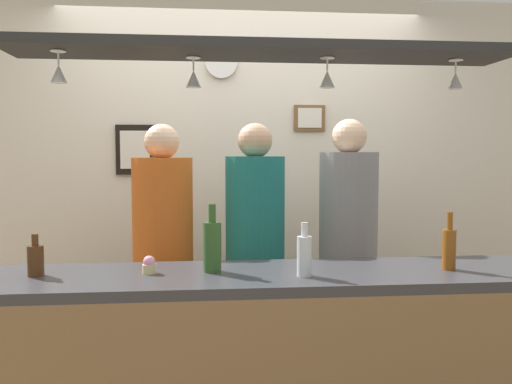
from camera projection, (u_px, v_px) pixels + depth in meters
back_wall at (242, 184)px, 3.74m from camera, size 4.40×0.06×2.60m
bar_counter at (270, 357)px, 2.19m from camera, size 2.70×0.55×1.00m
overhead_glass_rack at (265, 51)px, 2.30m from camera, size 2.20×0.36×0.04m
hanging_wineglass_far_left at (59, 73)px, 2.19m from camera, size 0.07×0.07×0.13m
hanging_wineglass_left at (194, 78)px, 2.34m from camera, size 0.07×0.07×0.13m
hanging_wineglass_center_left at (327, 78)px, 2.35m from camera, size 0.07×0.07×0.13m
hanging_wineglass_center at (455, 80)px, 2.40m from camera, size 0.07×0.07×0.13m
person_left_orange_shirt at (163, 242)px, 3.00m from camera, size 0.34×0.34×1.68m
person_middle_teal_shirt at (255, 240)px, 3.05m from camera, size 0.34×0.34×1.69m
person_right_grey_shirt at (348, 236)px, 3.10m from camera, size 0.34×0.34×1.72m
bottle_soda_clear at (304, 255)px, 2.24m from camera, size 0.06×0.06×0.23m
bottle_beer_amber_tall at (449, 248)px, 2.36m from camera, size 0.06×0.06×0.26m
bottle_champagne_green at (212, 245)px, 2.32m from camera, size 0.08×0.08×0.30m
bottle_beer_brown_stubby at (36, 259)px, 2.24m from camera, size 0.07×0.07×0.18m
cupcake at (149, 265)px, 2.29m from camera, size 0.06×0.06×0.08m
picture_frame_upper_small at (310, 118)px, 3.71m from camera, size 0.22×0.02×0.18m
picture_frame_caricature at (135, 150)px, 3.61m from camera, size 0.26×0.02×0.34m
wall_clock at (221, 62)px, 3.61m from camera, size 0.22×0.03×0.22m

